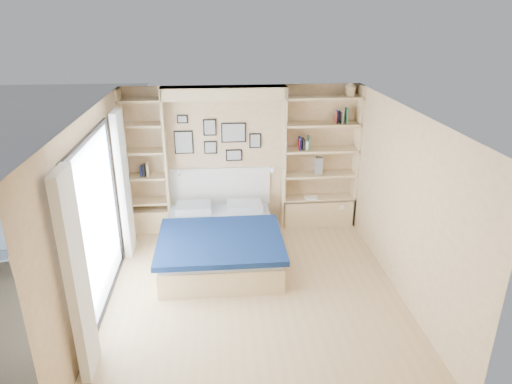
{
  "coord_description": "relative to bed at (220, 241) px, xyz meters",
  "views": [
    {
      "loc": [
        -0.43,
        -5.36,
        3.65
      ],
      "look_at": [
        0.12,
        0.9,
        1.13
      ],
      "focal_mm": 32.0,
      "sensor_mm": 36.0,
      "label": 1
    }
  ],
  "objects": [
    {
      "name": "room_shell",
      "position": [
        0.05,
        0.54,
        0.79
      ],
      "size": [
        4.5,
        4.5,
        4.5
      ],
      "color": "#D7B485",
      "rests_on": "ground"
    },
    {
      "name": "photo_gallery",
      "position": [
        -0.02,
        1.24,
        1.32
      ],
      "size": [
        1.48,
        0.02,
        0.82
      ],
      "color": "black",
      "rests_on": "ground"
    },
    {
      "name": "shelf_decor",
      "position": [
        1.52,
        1.08,
        1.4
      ],
      "size": [
        3.61,
        0.23,
        2.03
      ],
      "color": "#A51E1E",
      "rests_on": "ground"
    },
    {
      "name": "bed",
      "position": [
        0.0,
        0.0,
        0.0
      ],
      "size": [
        1.83,
        2.39,
        1.07
      ],
      "color": "beige",
      "rests_on": "ground"
    },
    {
      "name": "ground",
      "position": [
        0.43,
        -0.99,
        -0.29
      ],
      "size": [
        4.5,
        4.5,
        0.0
      ],
      "primitive_type": "plane",
      "color": "tan",
      "rests_on": "ground"
    },
    {
      "name": "reading_lamps",
      "position": [
        0.13,
        1.01,
        0.82
      ],
      "size": [
        1.92,
        0.12,
        0.15
      ],
      "color": "silver",
      "rests_on": "ground"
    }
  ]
}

